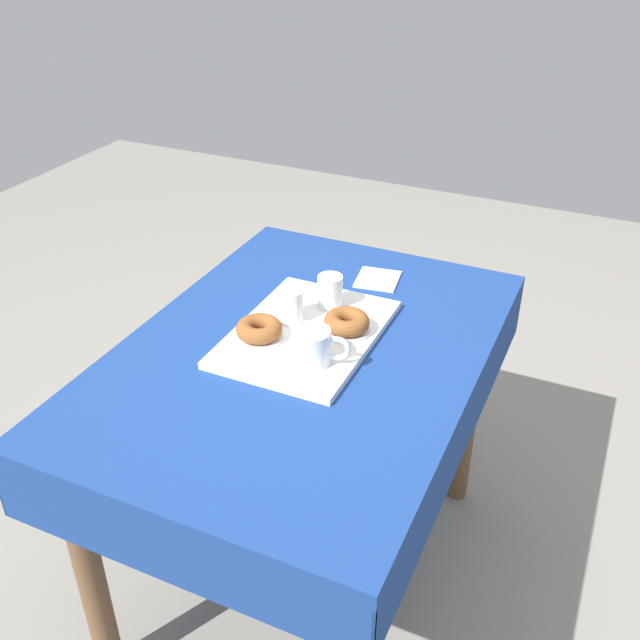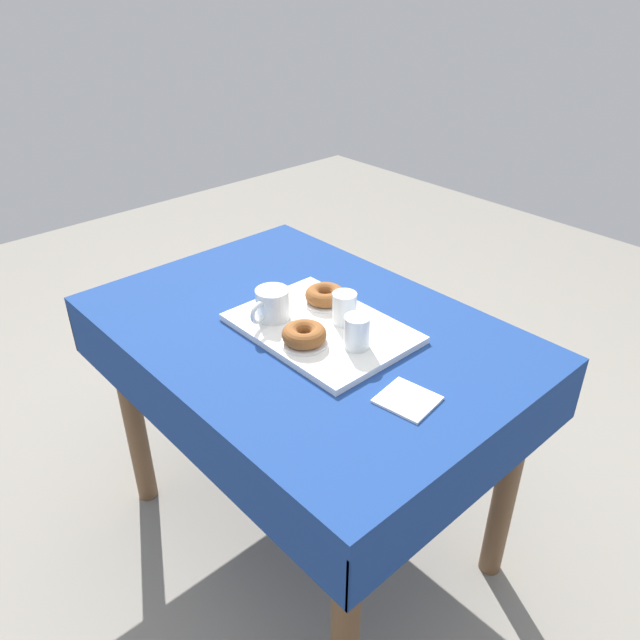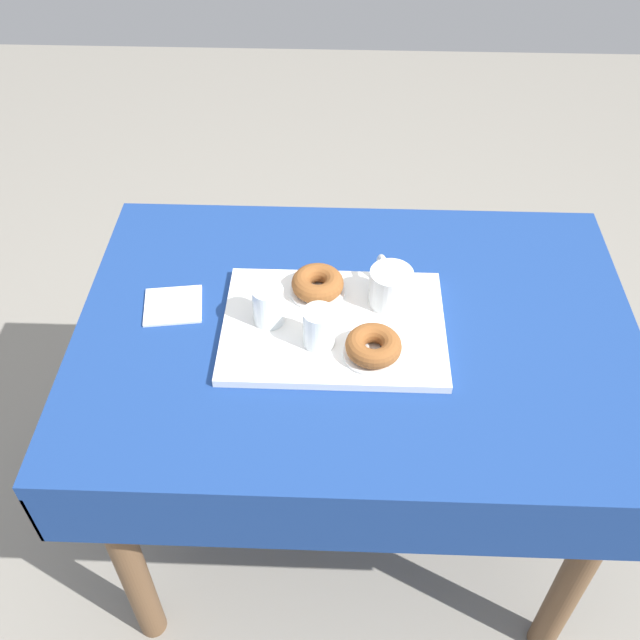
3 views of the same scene
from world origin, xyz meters
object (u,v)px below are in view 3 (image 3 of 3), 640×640
at_px(tea_mug_left, 390,287).
at_px(water_glass_near, 269,307).
at_px(serving_tray, 334,326).
at_px(donut_plate_left, 318,292).
at_px(donut_plate_right, 373,354).
at_px(paper_napkin, 173,306).
at_px(sugar_donut_left, 318,283).
at_px(dining_table, 355,364).
at_px(water_glass_far, 319,328).
at_px(sugar_donut_right, 373,346).

relative_size(tea_mug_left, water_glass_near, 1.58).
distance_m(serving_tray, donut_plate_left, 0.10).
bearing_deg(donut_plate_right, tea_mug_left, 76.85).
height_order(serving_tray, paper_napkin, serving_tray).
bearing_deg(sugar_donut_left, serving_tray, -67.98).
bearing_deg(dining_table, water_glass_far, -137.89).
bearing_deg(donut_plate_left, water_glass_far, -86.65).
relative_size(sugar_donut_left, paper_napkin, 0.92).
relative_size(water_glass_near, sugar_donut_left, 0.76).
xyz_separation_m(serving_tray, donut_plate_left, (-0.04, 0.09, 0.01)).
distance_m(sugar_donut_right, paper_napkin, 0.44).
distance_m(dining_table, sugar_donut_left, 0.20).
height_order(tea_mug_left, sugar_donut_right, tea_mug_left).
bearing_deg(tea_mug_left, dining_table, -139.60).
height_order(dining_table, water_glass_near, water_glass_near).
xyz_separation_m(serving_tray, water_glass_near, (-0.13, 0.00, 0.05)).
bearing_deg(dining_table, donut_plate_left, 137.83).
bearing_deg(water_glass_far, tea_mug_left, 41.32).
bearing_deg(tea_mug_left, donut_plate_left, 172.44).
distance_m(serving_tray, sugar_donut_right, 0.12).
relative_size(dining_table, sugar_donut_left, 10.52).
xyz_separation_m(serving_tray, donut_plate_right, (0.08, -0.08, 0.01)).
distance_m(dining_table, donut_plate_right, 0.17).
relative_size(dining_table, paper_napkin, 9.68).
xyz_separation_m(tea_mug_left, sugar_donut_right, (-0.04, -0.15, -0.01)).
relative_size(dining_table, sugar_donut_right, 10.58).
bearing_deg(sugar_donut_left, paper_napkin, -173.52).
bearing_deg(sugar_donut_right, donut_plate_left, 123.11).
xyz_separation_m(sugar_donut_left, sugar_donut_right, (0.11, -0.17, -0.00)).
distance_m(sugar_donut_left, paper_napkin, 0.30).
bearing_deg(donut_plate_right, serving_tray, 132.39).
distance_m(serving_tray, donut_plate_right, 0.11).
relative_size(water_glass_near, donut_plate_left, 0.72).
bearing_deg(serving_tray, sugar_donut_right, -47.61).
height_order(dining_table, donut_plate_right, donut_plate_right).
bearing_deg(serving_tray, water_glass_near, 178.24).
bearing_deg(water_glass_near, paper_napkin, 166.30).
relative_size(serving_tray, donut_plate_right, 3.88).
distance_m(water_glass_near, sugar_donut_left, 0.13).
bearing_deg(sugar_donut_right, donut_plate_right, 0.00).
relative_size(donut_plate_left, paper_napkin, 0.97).
height_order(serving_tray, sugar_donut_right, sugar_donut_right).
relative_size(water_glass_far, sugar_donut_right, 0.77).
xyz_separation_m(water_glass_far, donut_plate_right, (0.10, -0.03, -0.04)).
distance_m(serving_tray, sugar_donut_left, 0.10).
bearing_deg(sugar_donut_left, donut_plate_right, -56.89).
bearing_deg(dining_table, tea_mug_left, 40.40).
distance_m(donut_plate_left, donut_plate_right, 0.21).
bearing_deg(water_glass_far, water_glass_near, 150.35).
distance_m(tea_mug_left, donut_plate_right, 0.16).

